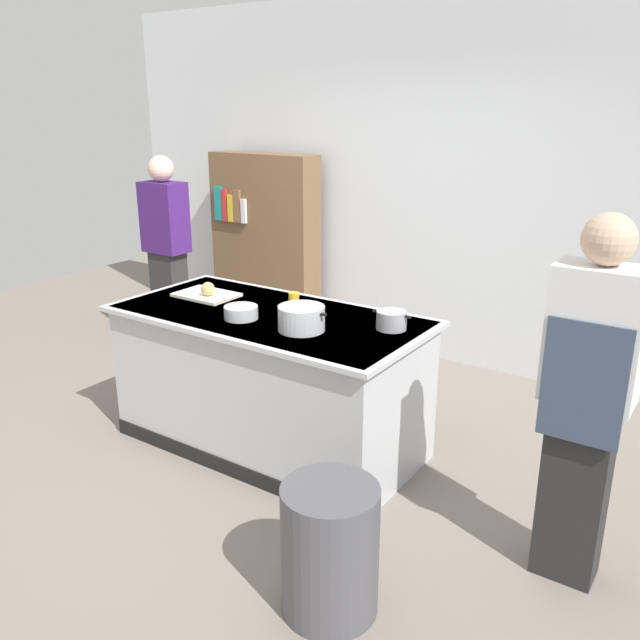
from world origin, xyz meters
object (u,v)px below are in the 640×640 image
object	(u,v)px
stock_pot	(301,318)
sauce_pan	(391,320)
person_guest	(167,250)
mixing_bowl	(241,312)
trash_bin	(330,550)
onion	(208,289)
person_chef	(587,397)
juice_cup	(294,300)
bookshelf	(265,245)

from	to	relation	value
stock_pot	sauce_pan	world-z (taller)	stock_pot
stock_pot	person_guest	world-z (taller)	person_guest
sauce_pan	mixing_bowl	world-z (taller)	sauce_pan
stock_pot	trash_bin	xyz separation A→B (m)	(0.78, -0.88, -0.67)
sauce_pan	trash_bin	distance (m)	1.40
trash_bin	onion	bearing A→B (deg)	147.67
person_chef	person_guest	distance (m)	3.93
sauce_pan	juice_cup	bearing A→B (deg)	178.53
mixing_bowl	person_guest	distance (m)	2.07
onion	trash_bin	size ratio (longest dim) A/B	0.15
onion	juice_cup	distance (m)	0.61
person_chef	person_guest	size ratio (longest dim) A/B	1.00
mixing_bowl	stock_pot	bearing A→B (deg)	3.89
mixing_bowl	onion	bearing A→B (deg)	156.36
juice_cup	bookshelf	distance (m)	2.22
mixing_bowl	trash_bin	bearing A→B (deg)	-35.27
mixing_bowl	trash_bin	xyz separation A→B (m)	(1.20, -0.85, -0.64)
stock_pot	sauce_pan	bearing A→B (deg)	36.49
stock_pot	bookshelf	xyz separation A→B (m)	(-1.82, 1.94, -0.12)
mixing_bowl	person_guest	xyz separation A→B (m)	(-1.77, 1.07, -0.03)
sauce_pan	person_guest	distance (m)	2.71
sauce_pan	bookshelf	bearing A→B (deg)	143.88
trash_bin	bookshelf	bearing A→B (deg)	132.68
mixing_bowl	person_chef	bearing A→B (deg)	-0.77
stock_pot	juice_cup	size ratio (longest dim) A/B	3.33
onion	person_guest	bearing A→B (deg)	146.51
person_guest	sauce_pan	bearing A→B (deg)	68.03
person_guest	onion	bearing A→B (deg)	50.23
onion	stock_pot	world-z (taller)	stock_pot
onion	sauce_pan	distance (m)	1.31
onion	mixing_bowl	world-z (taller)	onion
mixing_bowl	sauce_pan	bearing A→B (deg)	21.74
sauce_pan	juice_cup	xyz separation A→B (m)	(-0.71, 0.02, -0.00)
sauce_pan	juice_cup	world-z (taller)	sauce_pan
sauce_pan	trash_bin	xyz separation A→B (m)	(0.36, -1.19, -0.65)
person_guest	mixing_bowl	bearing A→B (deg)	52.60
sauce_pan	bookshelf	distance (m)	2.77
juice_cup	trash_bin	distance (m)	1.74
juice_cup	trash_bin	size ratio (longest dim) A/B	0.17
onion	bookshelf	world-z (taller)	bookshelf
juice_cup	person_chef	bearing A→B (deg)	-11.52
mixing_bowl	juice_cup	xyz separation A→B (m)	(0.13, 0.35, 0.01)
bookshelf	trash_bin	bearing A→B (deg)	-47.32
juice_cup	person_guest	distance (m)	2.03
stock_pot	person_guest	distance (m)	2.43
juice_cup	person_guest	world-z (taller)	person_guest
stock_pot	trash_bin	bearing A→B (deg)	-48.58
mixing_bowl	juice_cup	size ratio (longest dim) A/B	2.05
onion	trash_bin	world-z (taller)	onion
onion	person_guest	size ratio (longest dim) A/B	0.05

